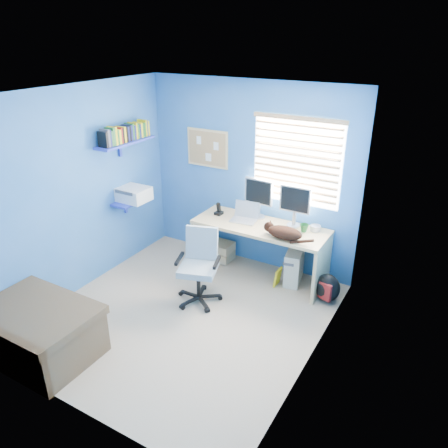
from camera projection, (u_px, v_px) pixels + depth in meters
The scene contains 23 objects.
floor at pixel (185, 315), 5.08m from camera, with size 3.00×3.20×0.00m, color tan.
ceiling at pixel (175, 94), 4.06m from camera, with size 3.00×3.20×0.00m, color white.
wall_back at pixel (250, 176), 5.83m from camera, with size 3.00×0.01×2.50m, color #427AC1.
wall_front at pixel (59, 289), 3.30m from camera, with size 3.00×0.01×2.50m, color #427AC1.
wall_left at pixel (79, 192), 5.25m from camera, with size 0.01×3.20×2.50m, color #427AC1.
wall_right at pixel (319, 250), 3.88m from camera, with size 0.01×3.20×2.50m, color #427AC1.
desk at pixel (259, 251), 5.76m from camera, with size 1.75×0.65×0.74m, color #D5B57A.
laptop at pixel (244, 213), 5.70m from camera, with size 0.33×0.26×0.22m, color silver.
monitor_left at pixel (259, 199), 5.74m from camera, with size 0.40×0.12×0.54m, color silver.
monitor_right at pixel (295, 206), 5.48m from camera, with size 0.40×0.12×0.54m, color silver.
phone at pixel (219, 209), 5.91m from camera, with size 0.09×0.11×0.17m, color black.
mug at pixel (304, 228), 5.42m from camera, with size 0.10×0.09×0.10m, color #1D5F25.
cd_spindle at pixel (315, 228), 5.45m from camera, with size 0.13×0.13×0.07m, color silver.
cat at pixel (285, 233), 5.22m from camera, with size 0.44×0.23×0.16m, color black.
tower_pc at pixel (294, 266), 5.69m from camera, with size 0.19×0.44×0.45m, color beige.
drawer_boxes at pixel (220, 251), 6.27m from camera, with size 0.35×0.28×0.27m, color tan.
yellow_book at pixel (278, 277), 5.63m from camera, with size 0.03×0.17×0.24m, color yellow.
backpack at pixel (327, 288), 5.29m from camera, with size 0.31×0.23×0.36m, color black.
bed_corner at pixel (39, 332), 4.38m from camera, with size 1.12×0.79×0.54m, color brown.
office_chair at pixel (199, 275), 5.26m from camera, with size 0.66×0.66×0.90m.
window_blinds at pixel (296, 162), 5.39m from camera, with size 1.15×0.05×1.10m.
corkboard at pixel (207, 148), 5.99m from camera, with size 0.64×0.02×0.52m.
wall_shelves at pixel (128, 164), 5.70m from camera, with size 0.42×0.90×1.05m.
Camera 1 is at (2.49, -3.41, 3.05)m, focal length 35.00 mm.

